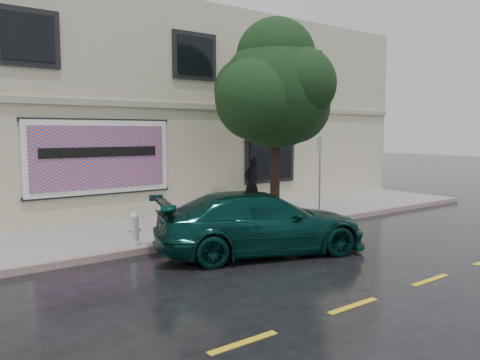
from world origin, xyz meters
TOP-DOWN VIEW (x-y plane):
  - ground at (0.00, 0.00)m, footprint 90.00×90.00m
  - sidewalk at (0.00, 3.25)m, footprint 20.00×3.50m
  - curb at (0.00, 1.50)m, footprint 20.00×0.18m
  - road_marking at (0.00, -3.50)m, footprint 19.00×0.12m
  - building at (0.00, 9.00)m, footprint 20.00×8.12m
  - billboard at (-3.20, 4.92)m, footprint 4.30×0.16m
  - car at (-1.31, -0.07)m, footprint 5.28×3.55m
  - pedestrian at (1.88, 4.37)m, footprint 0.71×0.52m
  - umbrella at (1.88, 4.37)m, footprint 1.15×1.15m
  - street_tree at (1.06, 2.20)m, footprint 3.21×3.21m
  - fire_hydrant at (-3.58, 1.80)m, footprint 0.31×0.29m
  - sign_pole at (2.43, 1.70)m, footprint 0.30×0.08m

SIDE VIEW (x-z plane):
  - ground at x=0.00m, z-range 0.00..0.00m
  - road_marking at x=0.00m, z-range 0.00..0.01m
  - sidewalk at x=0.00m, z-range 0.00..0.15m
  - curb at x=0.00m, z-range -0.01..0.15m
  - fire_hydrant at x=-3.58m, z-range 0.14..0.90m
  - car at x=-1.31m, z-range 0.00..1.41m
  - pedestrian at x=1.88m, z-range 0.15..1.94m
  - sign_pole at x=2.43m, z-range 0.41..2.89m
  - billboard at x=-3.20m, z-range 0.95..3.15m
  - umbrella at x=1.88m, z-range 1.94..2.64m
  - building at x=0.00m, z-range 0.00..7.00m
  - street_tree at x=1.06m, z-range 1.20..6.55m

